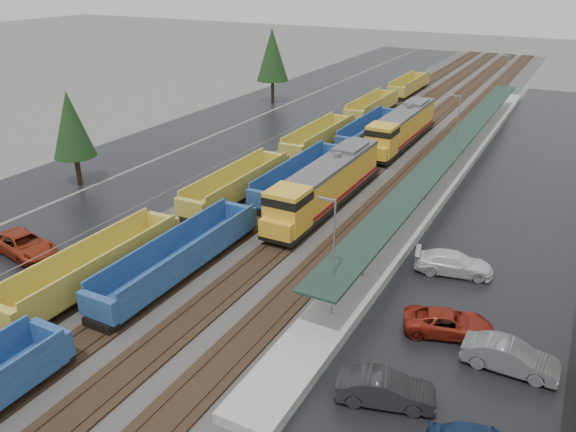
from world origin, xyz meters
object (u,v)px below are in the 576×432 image
object	(u,v)px
locomotive_lead	(325,185)
well_string_blue	(181,258)
parked_car_east_c	(454,263)
well_string_yellow	(238,186)
parked_car_east_b	(448,323)
parked_car_west_c	(24,245)
locomotive_trail	(401,128)
parked_car_east_e	(510,357)
parked_car_east_a	(386,389)

from	to	relation	value
locomotive_lead	well_string_blue	bearing A→B (deg)	-105.19
parked_car_east_c	well_string_yellow	bearing A→B (deg)	65.44
locomotive_lead	parked_car_east_c	xyz separation A→B (m)	(12.48, -5.75, -1.54)
parked_car_east_b	parked_car_west_c	bearing A→B (deg)	82.29
parked_car_west_c	well_string_blue	bearing A→B (deg)	-66.16
well_string_blue	locomotive_trail	bearing A→B (deg)	83.61
locomotive_trail	parked_car_east_b	bearing A→B (deg)	-67.81
parked_car_east_c	parked_car_east_e	world-z (taller)	parked_car_east_e
well_string_blue	parked_car_east_a	bearing A→B (deg)	-17.76
well_string_blue	parked_car_east_e	world-z (taller)	well_string_blue
locomotive_lead	parked_car_west_c	bearing A→B (deg)	-131.74
parked_car_west_c	parked_car_east_c	distance (m)	30.95
well_string_yellow	parked_car_east_a	distance (m)	27.74
parked_car_east_a	parked_car_east_b	size ratio (longest dim) A/B	0.94
parked_car_east_e	locomotive_lead	bearing A→B (deg)	49.99
well_string_yellow	locomotive_trail	bearing A→B (deg)	70.34
parked_car_east_e	parked_car_east_a	bearing A→B (deg)	137.62
well_string_yellow	parked_car_west_c	world-z (taller)	well_string_yellow
locomotive_trail	well_string_yellow	xyz separation A→B (m)	(-8.00, -22.39, -1.07)
parked_car_east_c	locomotive_trail	bearing A→B (deg)	12.47
parked_car_east_a	parked_car_east_e	distance (m)	7.33
parked_car_east_a	locomotive_trail	bearing A→B (deg)	0.81
locomotive_trail	parked_car_west_c	xyz separation A→B (m)	(-15.98, -38.91, -1.50)
well_string_yellow	parked_car_east_c	world-z (taller)	well_string_yellow
locomotive_trail	parked_car_east_c	size ratio (longest dim) A/B	3.60
parked_car_east_c	parked_car_east_a	bearing A→B (deg)	167.72
parked_car_east_b	locomotive_trail	bearing A→B (deg)	5.02
well_string_blue	parked_car_east_a	size ratio (longest dim) A/B	18.49
parked_car_west_c	parked_car_east_a	size ratio (longest dim) A/B	1.20
locomotive_trail	parked_car_east_b	size ratio (longest dim) A/B	3.73
parked_car_east_b	parked_car_east_c	size ratio (longest dim) A/B	0.97
locomotive_trail	well_string_blue	distance (m)	35.97
well_string_yellow	parked_car_east_e	bearing A→B (deg)	-27.43
well_string_blue	parked_car_east_a	xyz separation A→B (m)	(16.54, -5.30, -0.43)
parked_car_west_c	parked_car_east_e	size ratio (longest dim) A/B	1.18
locomotive_trail	parked_car_east_b	world-z (taller)	locomotive_trail
parked_car_east_e	locomotive_trail	bearing A→B (deg)	26.02
parked_car_east_e	parked_car_east_c	bearing A→B (deg)	29.31
parked_car_west_c	parked_car_east_c	bearing A→B (deg)	-57.89
locomotive_lead	parked_car_east_e	xyz separation A→B (m)	(17.47, -14.61, -1.50)
locomotive_trail	parked_car_east_e	xyz separation A→B (m)	(17.47, -35.61, -1.50)
locomotive_lead	locomotive_trail	xyz separation A→B (m)	(0.00, 21.00, 0.00)
locomotive_trail	parked_car_east_e	bearing A→B (deg)	-63.87
parked_car_east_c	parked_car_east_e	xyz separation A→B (m)	(4.99, -8.85, 0.04)
well_string_blue	parked_car_east_b	size ratio (longest dim) A/B	17.46
well_string_yellow	well_string_blue	xyz separation A→B (m)	(4.00, -13.34, -0.01)
well_string_yellow	parked_car_east_c	distance (m)	20.94
locomotive_lead	parked_car_east_b	size ratio (longest dim) A/B	3.73
well_string_blue	well_string_yellow	bearing A→B (deg)	106.69
locomotive_trail	well_string_yellow	bearing A→B (deg)	-109.66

